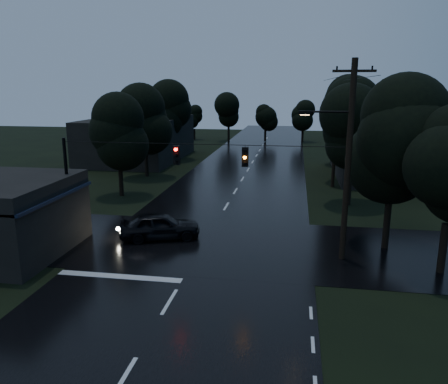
# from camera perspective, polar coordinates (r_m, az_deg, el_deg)

# --- Properties ---
(ground) EXTENTS (160.00, 160.00, 0.00)m
(ground) POSITION_cam_1_polar(r_m,az_deg,el_deg) (14.76, -13.04, -22.81)
(ground) COLOR black
(ground) RESTS_ON ground
(main_road) EXTENTS (12.00, 120.00, 0.02)m
(main_road) POSITION_cam_1_polar(r_m,az_deg,el_deg) (42.09, 2.43, 1.67)
(main_road) COLOR black
(main_road) RESTS_ON ground
(cross_street) EXTENTS (60.00, 9.00, 0.02)m
(cross_street) POSITION_cam_1_polar(r_m,az_deg,el_deg) (24.97, -2.61, -6.77)
(cross_street) COLOR black
(cross_street) RESTS_ON ground
(building_far_right) EXTENTS (10.00, 14.00, 4.40)m
(building_far_right) POSITION_cam_1_polar(r_m,az_deg,el_deg) (46.26, 20.63, 4.66)
(building_far_right) COLOR black
(building_far_right) RESTS_ON ground
(building_far_left) EXTENTS (10.00, 16.00, 5.00)m
(building_far_left) POSITION_cam_1_polar(r_m,az_deg,el_deg) (54.64, -11.07, 6.83)
(building_far_left) COLOR black
(building_far_left) RESTS_ON ground
(utility_pole_main) EXTENTS (3.50, 0.30, 10.00)m
(utility_pole_main) POSITION_cam_1_polar(r_m,az_deg,el_deg) (22.30, 15.71, 4.26)
(utility_pole_main) COLOR black
(utility_pole_main) RESTS_ON ground
(utility_pole_far) EXTENTS (2.00, 0.30, 7.50)m
(utility_pole_far) POSITION_cam_1_polar(r_m,az_deg,el_deg) (39.34, 14.28, 6.15)
(utility_pole_far) COLOR black
(utility_pole_far) RESTS_ON ground
(anchor_pole_left) EXTENTS (0.18, 0.18, 6.00)m
(anchor_pole_left) POSITION_cam_1_polar(r_m,az_deg,el_deg) (25.79, -19.69, 0.06)
(anchor_pole_left) COLOR black
(anchor_pole_left) RESTS_ON ground
(span_signals) EXTENTS (15.00, 0.37, 1.12)m
(span_signals) POSITION_cam_1_polar(r_m,az_deg,el_deg) (22.57, -1.89, 4.83)
(span_signals) COLOR black
(span_signals) RESTS_ON ground
(tree_corner_near) EXTENTS (4.48, 4.48, 9.44)m
(tree_corner_near) POSITION_cam_1_polar(r_m,az_deg,el_deg) (24.58, 21.37, 6.39)
(tree_corner_near) COLOR black
(tree_corner_near) RESTS_ON ground
(tree_left_a) EXTENTS (3.92, 3.92, 8.26)m
(tree_left_a) POSITION_cam_1_polar(r_m,az_deg,el_deg) (35.87, -13.66, 7.71)
(tree_left_a) COLOR black
(tree_left_a) RESTS_ON ground
(tree_left_b) EXTENTS (4.20, 4.20, 8.85)m
(tree_left_b) POSITION_cam_1_polar(r_m,az_deg,el_deg) (43.50, -10.32, 9.33)
(tree_left_b) COLOR black
(tree_left_b) RESTS_ON ground
(tree_left_c) EXTENTS (4.48, 4.48, 9.44)m
(tree_left_c) POSITION_cam_1_polar(r_m,az_deg,el_deg) (53.15, -7.33, 10.57)
(tree_left_c) COLOR black
(tree_left_c) RESTS_ON ground
(tree_right_a) EXTENTS (4.20, 4.20, 8.85)m
(tree_right_a) POSITION_cam_1_polar(r_m,az_deg,el_deg) (33.29, 16.50, 7.76)
(tree_right_a) COLOR black
(tree_right_a) RESTS_ON ground
(tree_right_b) EXTENTS (4.48, 4.48, 9.44)m
(tree_right_b) POSITION_cam_1_polar(r_m,az_deg,el_deg) (41.25, 16.05, 9.33)
(tree_right_b) COLOR black
(tree_right_b) RESTS_ON ground
(tree_right_c) EXTENTS (4.76, 4.76, 10.03)m
(tree_right_c) POSITION_cam_1_polar(r_m,az_deg,el_deg) (51.22, 15.51, 10.51)
(tree_right_c) COLOR black
(tree_right_c) RESTS_ON ground
(car) EXTENTS (4.98, 3.25, 1.58)m
(car) POSITION_cam_1_polar(r_m,az_deg,el_deg) (25.79, -8.37, -4.38)
(car) COLOR black
(car) RESTS_ON ground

